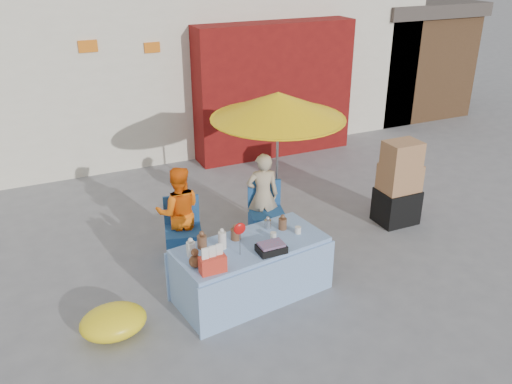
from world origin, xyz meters
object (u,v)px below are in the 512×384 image
chair_left (184,242)px  vendor_orange (179,212)px  chair_right (267,224)px  umbrella (278,106)px  box_stack (399,186)px  market_table (251,269)px  vendor_beige (263,196)px

chair_left → vendor_orange: 0.41m
chair_left → chair_right: same height
chair_left → umbrella: umbrella is taller
chair_left → box_stack: 3.33m
chair_left → box_stack: box_stack is taller
chair_left → box_stack: (3.30, -0.34, 0.35)m
box_stack → umbrella: bearing=160.4°
market_table → chair_right: market_table is taller
market_table → vendor_beige: vendor_beige is taller
market_table → box_stack: size_ratio=1.49×
market_table → chair_right: 1.39m
market_table → vendor_beige: size_ratio=1.52×
chair_right → vendor_orange: 1.32m
chair_left → chair_right: size_ratio=1.00×
market_table → chair_right: size_ratio=2.31×
chair_left → umbrella: (1.55, 0.28, 1.64)m
chair_right → umbrella: bearing=58.1°
chair_right → box_stack: bearing=4.8°
chair_left → chair_right: (1.25, 0.00, 0.00)m
vendor_beige → box_stack: box_stack is taller
umbrella → box_stack: 2.26m
market_table → box_stack: box_stack is taller
market_table → vendor_orange: bearing=102.6°
market_table → chair_right: bearing=48.0°
chair_left → vendor_beige: bearing=20.4°
vendor_beige → chair_right: bearing=105.9°
umbrella → box_stack: size_ratio=1.59×
market_table → box_stack: 2.94m
chair_right → umbrella: 1.69m
chair_left → vendor_orange: vendor_orange is taller
chair_right → box_stack: 2.10m
vendor_orange → umbrella: umbrella is taller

